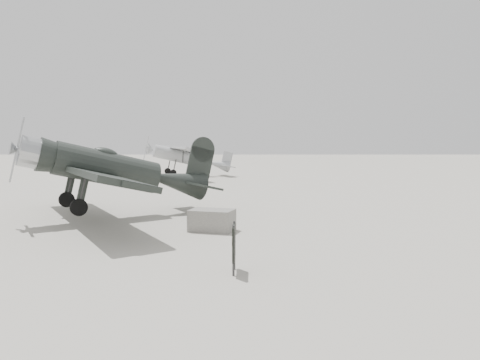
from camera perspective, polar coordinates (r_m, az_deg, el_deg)
The scene contains 5 objects.
ground at distance 18.54m, azimuth -2.23°, elevation -5.01°, with size 160.00×160.00×0.00m, color gray.
lowwing_monoplane at distance 19.69m, azimuth -14.85°, elevation 1.10°, with size 8.98×10.77×3.67m.
highwing_monoplane at distance 39.99m, azimuth -6.58°, elevation 3.06°, with size 7.68×10.51×3.02m.
equipment_block at distance 16.52m, azimuth -3.45°, elevation -4.92°, with size 1.51×0.95×0.76m, color slate.
sign_board at distance 11.37m, azimuth -0.76°, elevation -7.70°, with size 0.09×0.84×1.21m.
Camera 1 is at (0.66, -18.25, 3.22)m, focal length 35.00 mm.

